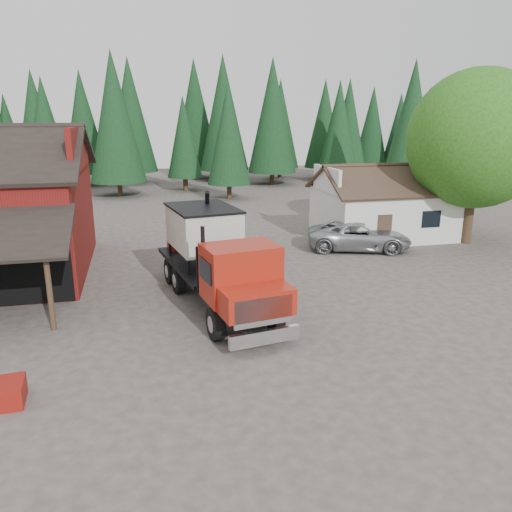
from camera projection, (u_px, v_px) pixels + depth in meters
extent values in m
plane|color=#453C36|center=(216.00, 339.00, 17.38)|extent=(120.00, 120.00, 0.00)
cube|color=maroon|center=(78.00, 148.00, 24.01)|extent=(0.25, 7.00, 2.00)
cylinder|color=#382619|center=(50.00, 293.00, 17.72)|extent=(0.20, 0.20, 2.80)
cube|color=silver|center=(384.00, 213.00, 32.04)|extent=(8.00, 6.00, 3.00)
cube|color=#38281E|center=(398.00, 180.00, 30.03)|extent=(8.60, 3.42, 1.80)
cube|color=#38281E|center=(376.00, 175.00, 32.84)|extent=(8.60, 3.42, 1.80)
cube|color=silver|center=(327.00, 179.00, 30.55)|extent=(0.20, 4.20, 1.50)
cube|color=silver|center=(443.00, 176.00, 32.33)|extent=(0.20, 4.20, 1.50)
cube|color=#38281E|center=(384.00, 232.00, 29.02)|extent=(0.90, 0.06, 2.00)
cube|color=black|center=(431.00, 219.00, 29.52)|extent=(1.20, 0.06, 1.00)
cylinder|color=#382619|center=(468.00, 217.00, 30.10)|extent=(0.60, 0.60, 3.20)
sphere|color=#195814|center=(477.00, 139.00, 28.85)|extent=(8.00, 8.00, 8.00)
sphere|color=#195814|center=(448.00, 159.00, 29.66)|extent=(4.40, 4.40, 4.40)
sphere|color=#195814|center=(500.00, 156.00, 28.57)|extent=(4.80, 4.80, 4.80)
cylinder|color=#382619|center=(229.00, 190.00, 46.60)|extent=(0.44, 0.44, 1.60)
cone|color=black|center=(228.00, 134.00, 45.22)|extent=(3.96, 3.96, 9.00)
cylinder|color=#382619|center=(406.00, 191.00, 46.41)|extent=(0.44, 0.44, 1.60)
cone|color=black|center=(412.00, 123.00, 44.77)|extent=(4.84, 4.84, 11.00)
cylinder|color=#382619|center=(120.00, 188.00, 48.12)|extent=(0.44, 0.44, 1.60)
cone|color=black|center=(115.00, 117.00, 46.34)|extent=(5.28, 5.28, 12.00)
cylinder|color=black|center=(216.00, 324.00, 17.16)|extent=(0.56, 1.21, 1.17)
cylinder|color=black|center=(274.00, 314.00, 18.00)|extent=(0.56, 1.21, 1.17)
cylinder|color=black|center=(179.00, 280.00, 21.69)|extent=(0.56, 1.21, 1.17)
cylinder|color=black|center=(227.00, 274.00, 22.52)|extent=(0.56, 1.21, 1.17)
cylinder|color=black|center=(171.00, 271.00, 23.01)|extent=(0.56, 1.21, 1.17)
cylinder|color=black|center=(217.00, 266.00, 23.84)|extent=(0.56, 1.21, 1.17)
cube|color=black|center=(215.00, 279.00, 20.48)|extent=(2.66, 9.20, 0.42)
cube|color=silver|center=(265.00, 337.00, 16.12)|extent=(2.44, 0.59, 0.48)
cube|color=silver|center=(263.00, 312.00, 15.98)|extent=(2.01, 0.44, 0.96)
cube|color=#9C1F11|center=(256.00, 300.00, 16.50)|extent=(2.59, 1.76, 0.90)
cube|color=#9C1F11|center=(241.00, 272.00, 17.57)|extent=(2.81, 2.20, 1.97)
cube|color=black|center=(250.00, 270.00, 16.73)|extent=(2.21, 0.45, 0.96)
cylinder|color=black|center=(203.00, 253.00, 17.87)|extent=(0.17, 0.17, 1.91)
cube|color=black|center=(230.00, 265.00, 18.53)|extent=(2.59, 0.55, 1.70)
cube|color=black|center=(204.00, 263.00, 21.72)|extent=(3.69, 6.52, 0.17)
cube|color=beige|center=(203.00, 228.00, 21.30)|extent=(2.99, 3.86, 1.70)
cone|color=beige|center=(204.00, 252.00, 21.58)|extent=(2.69, 2.69, 0.74)
cube|color=black|center=(203.00, 208.00, 21.06)|extent=(3.11, 3.98, 0.08)
cylinder|color=black|center=(207.00, 223.00, 22.88)|extent=(0.42, 2.36, 3.24)
cube|color=#9C1F11|center=(175.00, 245.00, 23.67)|extent=(0.77, 0.94, 0.48)
cylinder|color=silver|center=(264.00, 295.00, 18.99)|extent=(0.76, 1.15, 0.59)
imported|color=#A4A6AB|center=(359.00, 236.00, 28.74)|extent=(6.42, 4.42, 1.63)
cube|color=maroon|center=(11.00, 392.00, 13.42)|extent=(0.79, 1.15, 0.60)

